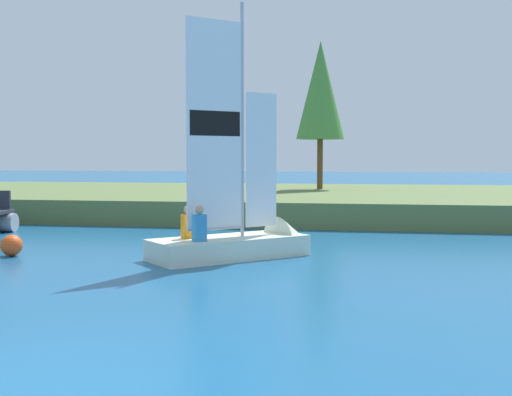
{
  "coord_description": "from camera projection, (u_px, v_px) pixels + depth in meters",
  "views": [
    {
      "loc": [
        3.19,
        -6.07,
        2.37
      ],
      "look_at": [
        -0.04,
        12.26,
        1.2
      ],
      "focal_mm": 45.94,
      "sensor_mm": 36.0,
      "label": 1
    }
  ],
  "objects": [
    {
      "name": "shore_bank",
      "position": [
        298.0,
        201.0,
        29.06
      ],
      "size": [
        80.0,
        15.48,
        0.87
      ],
      "primitive_type": "cube",
      "color": "#5B703D",
      "rests_on": "ground"
    },
    {
      "name": "ground_plane",
      "position": [
        52.0,
        390.0,
        6.67
      ],
      "size": [
        200.0,
        200.0,
        0.0
      ],
      "primitive_type": "plane",
      "color": "#195684"
    },
    {
      "name": "shoreline_tree_left",
      "position": [
        320.0,
        91.0,
        30.27
      ],
      "size": [
        2.24,
        2.24,
        6.85
      ],
      "color": "brown",
      "rests_on": "shore_bank"
    },
    {
      "name": "sailboat",
      "position": [
        251.0,
        237.0,
        15.66
      ],
      "size": [
        3.99,
        3.86,
        6.37
      ],
      "rotation": [
        0.0,
        0.0,
        0.75
      ],
      "color": "silver",
      "rests_on": "ground"
    },
    {
      "name": "channel_buoy",
      "position": [
        12.0,
        245.0,
        15.64
      ],
      "size": [
        0.51,
        0.51,
        0.51
      ],
      "primitive_type": "sphere",
      "color": "#E54C19",
      "rests_on": "ground"
    }
  ]
}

